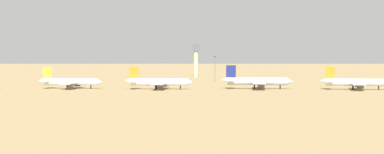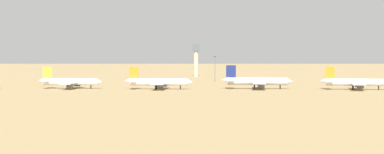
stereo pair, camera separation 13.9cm
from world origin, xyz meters
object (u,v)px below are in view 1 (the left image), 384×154
at_px(light_pole_west, 215,67).
at_px(control_tower, 196,57).
at_px(parked_jet_yellow_3, 70,82).
at_px(parked_jet_orange_4, 158,82).
at_px(parked_jet_orange_6, 355,82).
at_px(parked_jet_navy_5, 256,81).

bearing_deg(light_pole_west, control_tower, 100.06).
xyz_separation_m(parked_jet_yellow_3, light_pole_west, (74.63, 82.23, 5.60)).
distance_m(parked_jet_orange_4, parked_jet_orange_6, 96.72).
height_order(parked_jet_navy_5, parked_jet_orange_6, parked_jet_navy_5).
bearing_deg(parked_jet_navy_5, parked_jet_orange_6, -2.26).
height_order(parked_jet_yellow_3, control_tower, control_tower).
relative_size(parked_jet_orange_6, light_pole_west, 2.15).
distance_m(parked_jet_navy_5, parked_jet_orange_6, 48.07).
height_order(parked_jet_yellow_3, parked_jet_orange_4, parked_jet_orange_4).
height_order(parked_jet_orange_4, control_tower, control_tower).
height_order(control_tower, light_pole_west, control_tower).
bearing_deg(parked_jet_yellow_3, parked_jet_orange_6, 1.86).
height_order(parked_jet_orange_6, light_pole_west, light_pole_west).
relative_size(parked_jet_navy_5, light_pole_west, 2.26).
bearing_deg(parked_jet_navy_5, control_tower, 106.20).
xyz_separation_m(parked_jet_orange_4, parked_jet_navy_5, (48.97, 3.81, 0.21)).
bearing_deg(parked_jet_navy_5, parked_jet_yellow_3, -176.08).
xyz_separation_m(parked_jet_yellow_3, parked_jet_orange_4, (44.75, -4.90, 0.12)).
distance_m(parked_jet_orange_4, control_tower, 159.63).
xyz_separation_m(parked_jet_orange_4, light_pole_west, (29.87, 87.13, 5.48)).
bearing_deg(light_pole_west, parked_jet_orange_4, -108.92).
bearing_deg(parked_jet_orange_6, parked_jet_orange_4, -171.51).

